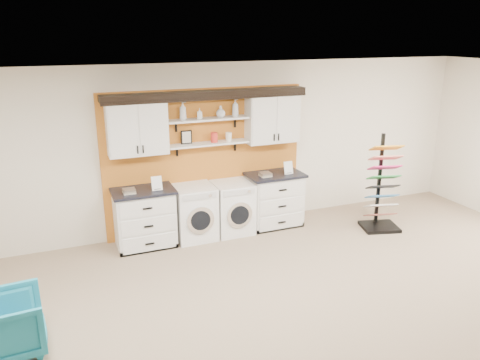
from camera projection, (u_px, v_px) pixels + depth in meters
name	position (u px, v px, depth m)	size (l,w,h in m)	color
ceiling	(351.00, 90.00, 3.82)	(10.00, 10.00, 0.00)	white
wall_back	(205.00, 149.00, 7.78)	(10.00, 10.00, 0.00)	silver
accent_panel	(206.00, 161.00, 7.81)	(3.40, 0.07, 2.40)	#BA681F
upper_cabinet_left	(137.00, 127.00, 7.05)	(0.90, 0.35, 0.84)	white
upper_cabinet_right	(272.00, 118.00, 7.85)	(0.90, 0.35, 0.84)	white
shelf_lower	(208.00, 144.00, 7.56)	(1.32, 0.28, 0.03)	white
shelf_upper	(208.00, 119.00, 7.44)	(1.32, 0.28, 0.03)	white
crown_molding	(207.00, 94.00, 7.33)	(3.30, 0.41, 0.13)	black
picture_frame	(186.00, 137.00, 7.44)	(0.18, 0.02, 0.22)	black
canister_red	(214.00, 137.00, 7.57)	(0.11, 0.11, 0.16)	red
canister_cream	(229.00, 137.00, 7.66)	(0.10, 0.10, 0.14)	silver
base_cabinet_left	(145.00, 218.00, 7.34)	(0.96, 0.66, 0.94)	white
base_cabinet_right	(274.00, 199.00, 8.14)	(0.96, 0.66, 0.94)	white
washer	(194.00, 212.00, 7.63)	(0.64, 0.71, 0.89)	white
dryer	(232.00, 207.00, 7.87)	(0.62, 0.71, 0.87)	white
sample_rack	(381.00, 199.00, 7.98)	(0.71, 0.64, 1.64)	black
armchair	(9.00, 325.00, 4.90)	(0.69, 0.71, 0.65)	teal
soap_bottle_a	(183.00, 111.00, 7.25)	(0.11, 0.11, 0.28)	silver
soap_bottle_b	(200.00, 114.00, 7.36)	(0.07, 0.08, 0.17)	silver
soap_bottle_c	(221.00, 112.00, 7.48)	(0.14, 0.14, 0.19)	silver
soap_bottle_d	(235.00, 108.00, 7.56)	(0.11, 0.11, 0.28)	silver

